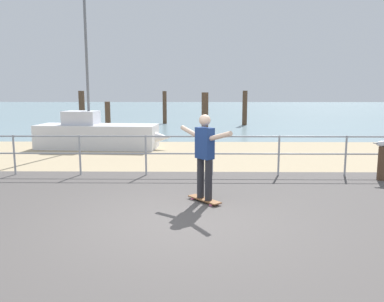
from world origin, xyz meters
name	(u,v)px	position (x,y,z in m)	size (l,w,h in m)	color
ground_plane	(171,247)	(0.00, -1.00, 0.00)	(24.00, 10.00, 0.04)	#514C49
beach_strip	(187,154)	(0.00, 7.00, 0.00)	(24.00, 6.00, 0.04)	tan
sea_surface	(194,110)	(0.00, 35.00, 0.00)	(72.00, 50.00, 0.04)	#75939E
railing_fence	(146,149)	(-0.95, 3.60, 0.70)	(13.61, 0.05, 1.05)	#9EA0A5
sailboat	(102,135)	(-3.19, 8.20, 0.52)	(5.02, 1.74, 5.56)	silver
skateboard	(204,199)	(0.51, 1.17, 0.07)	(0.66, 0.75, 0.08)	brown
skateboarder	(205,152)	(0.51, 1.17, 1.02)	(0.99, 1.18, 1.65)	#26262B
bollard_short	(381,164)	(4.83, 3.11, 0.42)	(0.18, 0.18, 0.84)	#513826
seagull	(384,143)	(4.84, 3.11, 0.92)	(0.49, 0.18, 0.18)	white
groyne_post_0	(82,108)	(-6.68, 17.68, 1.05)	(0.35, 0.35, 2.09)	#513826
groyne_post_1	(108,117)	(-4.19, 13.67, 0.79)	(0.27, 0.27, 1.57)	#513826
groyne_post_2	(165,108)	(-1.71, 18.72, 1.04)	(0.26, 0.26, 2.07)	#513826
groyne_post_3	(205,111)	(0.77, 14.95, 1.01)	(0.36, 0.36, 2.02)	#513826
groyne_post_4	(245,108)	(3.26, 17.84, 1.05)	(0.29, 0.29, 2.10)	#513826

